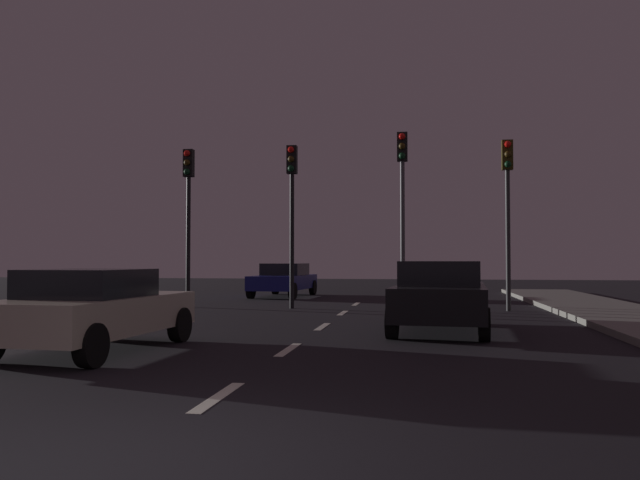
{
  "coord_description": "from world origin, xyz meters",
  "views": [
    {
      "loc": [
        2.25,
        -4.3,
        1.53
      ],
      "look_at": [
        -0.67,
        14.02,
        2.11
      ],
      "focal_mm": 35.82,
      "sensor_mm": 36.0,
      "label": 1
    }
  ],
  "objects": [
    {
      "name": "traffic_signal_far_right",
      "position": [
        4.83,
        15.47,
        3.59
      ],
      "size": [
        0.32,
        0.38,
        5.15
      ],
      "color": "#2D2D30",
      "rests_on": "ground_plane"
    },
    {
      "name": "car_oncoming_far",
      "position": [
        -3.45,
        21.89,
        0.72
      ],
      "size": [
        2.21,
        4.54,
        1.39
      ],
      "color": "navy",
      "rests_on": "ground_plane"
    },
    {
      "name": "lane_stripe_fourth",
      "position": [
        0.0,
        10.2,
        0.0
      ],
      "size": [
        0.16,
        1.6,
        0.01
      ],
      "primitive_type": "cube",
      "color": "silver",
      "rests_on": "ground_plane"
    },
    {
      "name": "lane_stripe_second",
      "position": [
        0.0,
        2.6,
        0.0
      ],
      "size": [
        0.16,
        1.6,
        0.01
      ],
      "primitive_type": "cube",
      "color": "silver",
      "rests_on": "ground_plane"
    },
    {
      "name": "car_adjacent_lane",
      "position": [
        -3.16,
        5.62,
        0.72
      ],
      "size": [
        2.12,
        4.16,
        1.38
      ],
      "color": "beige",
      "rests_on": "ground_plane"
    },
    {
      "name": "ground_plane",
      "position": [
        0.0,
        7.0,
        0.0
      ],
      "size": [
        80.0,
        80.0,
        0.0
      ],
      "primitive_type": "plane",
      "color": "black"
    },
    {
      "name": "lane_stripe_fifth",
      "position": [
        0.0,
        14.0,
        0.0
      ],
      "size": [
        0.16,
        1.6,
        0.01
      ],
      "primitive_type": "cube",
      "color": "silver",
      "rests_on": "ground_plane"
    },
    {
      "name": "traffic_signal_center_right",
      "position": [
        1.68,
        15.47,
        3.81
      ],
      "size": [
        0.32,
        0.38,
        5.48
      ],
      "color": "#4C4C51",
      "rests_on": "ground_plane"
    },
    {
      "name": "traffic_signal_center_left",
      "position": [
        -1.8,
        15.47,
        3.61
      ],
      "size": [
        0.32,
        0.38,
        5.17
      ],
      "color": "black",
      "rests_on": "ground_plane"
    },
    {
      "name": "lane_stripe_third",
      "position": [
        0.0,
        6.4,
        0.0
      ],
      "size": [
        0.16,
        1.6,
        0.01
      ],
      "primitive_type": "cube",
      "color": "silver",
      "rests_on": "ground_plane"
    },
    {
      "name": "lane_stripe_sixth",
      "position": [
        0.0,
        17.8,
        0.0
      ],
      "size": [
        0.16,
        1.6,
        0.01
      ],
      "primitive_type": "cube",
      "color": "silver",
      "rests_on": "ground_plane"
    },
    {
      "name": "traffic_signal_far_left",
      "position": [
        -5.24,
        15.47,
        3.59
      ],
      "size": [
        0.32,
        0.38,
        5.14
      ],
      "color": "black",
      "rests_on": "ground_plane"
    },
    {
      "name": "car_stopped_ahead",
      "position": [
        2.66,
        9.7,
        0.77
      ],
      "size": [
        2.22,
        4.55,
        1.51
      ],
      "color": "black",
      "rests_on": "ground_plane"
    }
  ]
}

